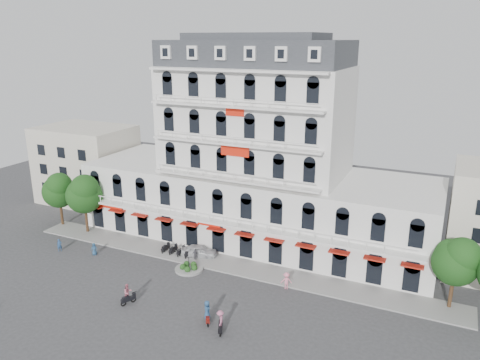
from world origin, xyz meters
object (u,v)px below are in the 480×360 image
parked_car (199,251)px  rider_east (207,312)px  rider_center (220,321)px  rider_southwest (128,294)px

parked_car → rider_east: 13.87m
rider_east → rider_center: size_ratio=1.04×
rider_center → rider_southwest: bearing=-116.5°
rider_southwest → rider_east: (8.63, 0.46, 0.03)m
rider_southwest → rider_east: size_ratio=0.96×
rider_southwest → rider_center: rider_center is taller
parked_car → rider_center: 15.53m
parked_car → rider_southwest: size_ratio=1.94×
parked_car → rider_center: bearing=-159.8°
parked_car → rider_east: rider_east is taller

